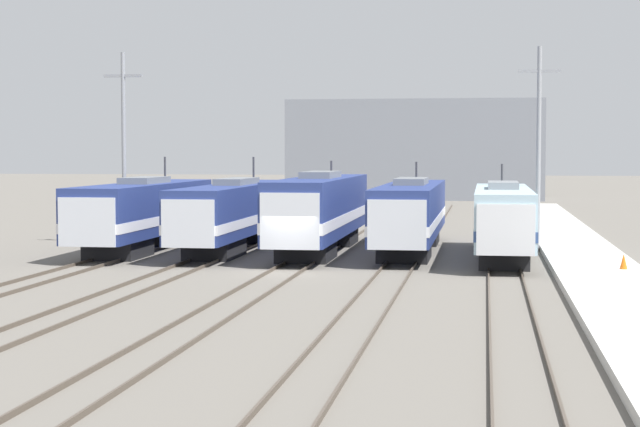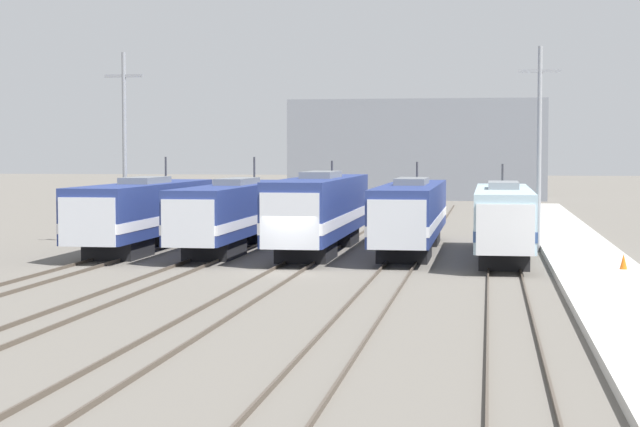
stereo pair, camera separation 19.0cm
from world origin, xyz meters
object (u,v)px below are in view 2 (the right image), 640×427
object	(u,v)px
locomotive_far_left	(143,213)
locomotive_center_right	(411,214)
catenary_tower_left	(125,144)
traffic_cone	(624,261)
locomotive_center_left	(235,213)
locomotive_center	(320,211)
locomotive_far_right	(503,220)
catenary_tower_right	(539,143)

from	to	relation	value
locomotive_far_left	locomotive_center_right	bearing A→B (deg)	5.62
catenary_tower_left	traffic_cone	size ratio (longest dim) A/B	16.44
traffic_cone	catenary_tower_left	bearing A→B (deg)	156.92
locomotive_center_left	locomotive_center	bearing A→B (deg)	-9.14
locomotive_far_right	traffic_cone	size ratio (longest dim) A/B	24.38
catenary_tower_left	traffic_cone	xyz separation A→B (m)	(26.69, -11.38, -5.26)
locomotive_far_right	catenary_tower_left	world-z (taller)	catenary_tower_left
locomotive_center_right	locomotive_center	bearing A→B (deg)	-170.00
locomotive_center_left	locomotive_center	xyz separation A→B (m)	(4.88, -0.79, 0.19)
locomotive_center_right	catenary_tower_left	distance (m)	17.19
locomotive_center	catenary_tower_left	world-z (taller)	catenary_tower_left
locomotive_far_right	traffic_cone	xyz separation A→B (m)	(5.12, -6.52, -1.37)
locomotive_center_left	locomotive_center_right	xyz separation A→B (m)	(9.77, 0.08, 0.02)
locomotive_center_left	locomotive_center	distance (m)	4.95
locomotive_center_left	locomotive_far_left	bearing A→B (deg)	-164.37
locomotive_center_left	catenary_tower_right	bearing A→B (deg)	5.31
locomotive_center_left	catenary_tower_right	xyz separation A→B (m)	(16.61, 1.54, 3.87)
locomotive_center_right	locomotive_far_right	size ratio (longest dim) A/B	1.17
catenary_tower_right	traffic_cone	bearing A→B (deg)	-74.48
locomotive_far_left	catenary_tower_left	xyz separation A→B (m)	(-2.04, 2.91, 3.83)
locomotive_center_right	catenary_tower_right	bearing A→B (deg)	12.10
locomotive_far_left	locomotive_far_right	size ratio (longest dim) A/B	1.06
locomotive_center_right	catenary_tower_right	world-z (taller)	catenary_tower_right
locomotive_center_left	locomotive_center	world-z (taller)	locomotive_center_left
locomotive_center	traffic_cone	distance (m)	17.50
locomotive_center	locomotive_far_right	world-z (taller)	locomotive_center
locomotive_center_left	locomotive_center	size ratio (longest dim) A/B	1.07
catenary_tower_left	traffic_cone	world-z (taller)	catenary_tower_left
locomotive_center_right	traffic_cone	size ratio (longest dim) A/B	28.52
catenary_tower_right	locomotive_far_left	bearing A→B (deg)	-172.29
locomotive_center	traffic_cone	size ratio (longest dim) A/B	27.60
locomotive_far_right	traffic_cone	world-z (taller)	locomotive_far_right
locomotive_far_left	locomotive_center	xyz separation A→B (m)	(9.77, 0.58, 0.16)
locomotive_far_left	locomotive_far_right	world-z (taller)	locomotive_far_left
locomotive_far_right	catenary_tower_right	size ratio (longest dim) A/B	1.48
locomotive_far_left	catenary_tower_right	world-z (taller)	catenary_tower_right
locomotive_center	traffic_cone	bearing A→B (deg)	-31.29
traffic_cone	locomotive_far_left	bearing A→B (deg)	161.04
locomotive_center_left	locomotive_center_right	size ratio (longest dim) A/B	1.04
catenary_tower_right	locomotive_center_left	bearing A→B (deg)	-174.69
locomotive_far_left	catenary_tower_left	size ratio (longest dim) A/B	1.57
locomotive_center	catenary_tower_left	xyz separation A→B (m)	(-11.81, 2.33, 3.67)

